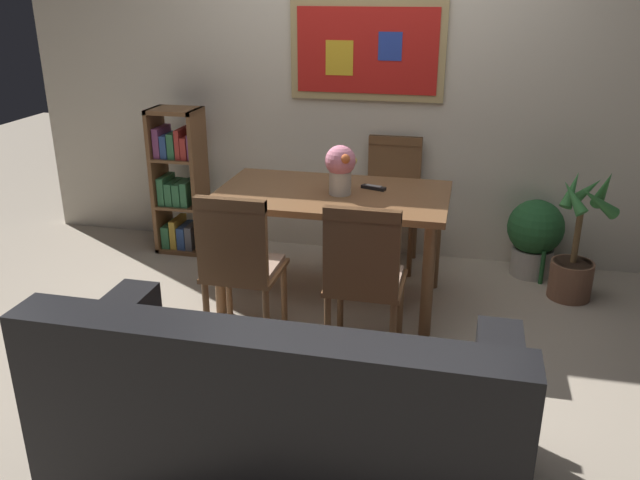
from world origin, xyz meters
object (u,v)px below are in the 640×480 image
object	(u,v)px
dining_chair_near_right	(364,272)
dining_table	(332,208)
potted_ivy	(535,235)
potted_palm	(576,254)
dining_chair_far_right	(392,191)
bookshelf	(179,184)
tv_remote	(374,187)
flower_vase	(341,167)
dining_chair_near_left	(239,259)
leather_couch	(283,419)

from	to	relation	value
dining_chair_near_right	dining_table	bearing A→B (deg)	114.09
potted_ivy	potted_palm	distance (m)	0.40
dining_chair_far_right	bookshelf	world-z (taller)	bookshelf
potted_palm	dining_chair_near_right	bearing A→B (deg)	-137.54
bookshelf	tv_remote	size ratio (longest dim) A/B	6.69
dining_table	potted_palm	bearing A→B (deg)	13.70
dining_table	flower_vase	bearing A→B (deg)	-27.65
dining_chair_near_left	bookshelf	bearing A→B (deg)	125.77
dining_chair_near_right	tv_remote	world-z (taller)	dining_chair_near_right
dining_table	potted_ivy	distance (m)	1.50
dining_chair_far_right	bookshelf	distance (m)	1.58
dining_chair_near_right	dining_chair_near_left	bearing A→B (deg)	179.28
dining_chair_far_right	flower_vase	world-z (taller)	flower_vase
dining_table	dining_chair_near_right	world-z (taller)	dining_chair_near_right
dining_chair_near_left	potted_palm	distance (m)	2.17
dining_table	dining_chair_near_right	size ratio (longest dim) A/B	1.56
potted_ivy	flower_vase	xyz separation A→B (m)	(-1.23, -0.73, 0.60)
dining_table	leather_couch	xyz separation A→B (m)	(0.17, -1.70, -0.31)
dining_chair_near_right	flower_vase	world-z (taller)	flower_vase
dining_chair_near_left	flower_vase	distance (m)	0.87
tv_remote	potted_ivy	bearing A→B (deg)	29.10
potted_ivy	bookshelf	bearing A→B (deg)	-177.58
dining_table	leather_couch	distance (m)	1.74
bookshelf	flower_vase	world-z (taller)	bookshelf
dining_chair_near_left	potted_ivy	xyz separation A→B (m)	(1.64, 1.41, -0.24)
dining_chair_near_right	potted_ivy	bearing A→B (deg)	55.80
leather_couch	flower_vase	world-z (taller)	flower_vase
bookshelf	potted_palm	bearing A→B (deg)	-4.52
dining_table	tv_remote	size ratio (longest dim) A/B	8.74
potted_palm	tv_remote	distance (m)	1.37
dining_table	flower_vase	world-z (taller)	flower_vase
dining_chair_near_right	bookshelf	bearing A→B (deg)	140.92
leather_couch	potted_ivy	size ratio (longest dim) A/B	3.29
dining_table	potted_palm	size ratio (longest dim) A/B	1.58
potted_palm	tv_remote	xyz separation A→B (m)	(-1.28, -0.25, 0.43)
dining_chair_near_right	bookshelf	size ratio (longest dim) A/B	0.84
dining_chair_near_right	dining_chair_far_right	bearing A→B (deg)	91.53
tv_remote	bookshelf	bearing A→B (deg)	162.74
potted_palm	flower_vase	xyz separation A→B (m)	(-1.46, -0.40, 0.59)
potted_palm	flower_vase	distance (m)	1.62
dining_chair_far_right	leather_couch	bearing A→B (deg)	-92.73
dining_chair_near_left	tv_remote	world-z (taller)	dining_chair_near_left
bookshelf	dining_table	bearing A→B (deg)	-24.56
potted_palm	dining_chair_far_right	bearing A→B (deg)	164.03
dining_table	bookshelf	world-z (taller)	bookshelf
flower_vase	potted_palm	bearing A→B (deg)	15.30
dining_chair_near_right	flower_vase	bearing A→B (deg)	111.04
dining_chair_near_right	flower_vase	xyz separation A→B (m)	(-0.27, 0.69, 0.36)
leather_couch	tv_remote	size ratio (longest dim) A/B	11.12
dining_chair_far_right	tv_remote	size ratio (longest dim) A/B	5.62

